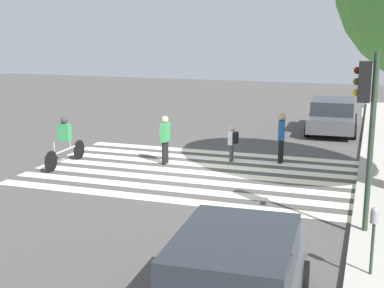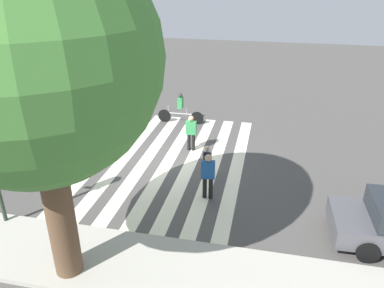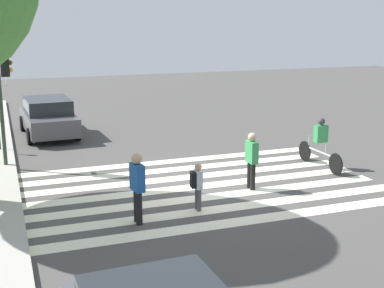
{
  "view_description": "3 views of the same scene",
  "coord_description": "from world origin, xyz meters",
  "px_view_note": "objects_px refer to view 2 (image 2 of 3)",
  "views": [
    {
      "loc": [
        15.51,
        5.25,
        4.46
      ],
      "look_at": [
        0.26,
        0.09,
        0.97
      ],
      "focal_mm": 50.0,
      "sensor_mm": 36.0,
      "label": 1
    },
    {
      "loc": [
        -3.96,
        13.51,
        7.33
      ],
      "look_at": [
        -1.07,
        0.27,
        0.99
      ],
      "focal_mm": 35.0,
      "sensor_mm": 36.0,
      "label": 2
    },
    {
      "loc": [
        -13.71,
        5.33,
        4.78
      ],
      "look_at": [
        -0.51,
        0.52,
        1.41
      ],
      "focal_mm": 50.0,
      "sensor_mm": 36.0,
      "label": 3
    }
  ],
  "objects_px": {
    "street_tree": "(32,59)",
    "pedestrian_child_with_backpack": "(207,158)",
    "pedestrian_adult_tall_backpack": "(191,131)",
    "cyclist_mid_street": "(180,107)",
    "pedestrian_adult_blue_shirt": "(208,174)"
  },
  "relations": [
    {
      "from": "street_tree",
      "to": "pedestrian_child_with_backpack",
      "type": "height_order",
      "value": "street_tree"
    },
    {
      "from": "street_tree",
      "to": "pedestrian_adult_tall_backpack",
      "type": "bearing_deg",
      "value": -100.73
    },
    {
      "from": "cyclist_mid_street",
      "to": "pedestrian_adult_blue_shirt",
      "type": "bearing_deg",
      "value": 110.84
    },
    {
      "from": "pedestrian_adult_blue_shirt",
      "to": "cyclist_mid_street",
      "type": "relative_size",
      "value": 0.7
    },
    {
      "from": "pedestrian_adult_tall_backpack",
      "to": "street_tree",
      "type": "bearing_deg",
      "value": 78.94
    },
    {
      "from": "street_tree",
      "to": "pedestrian_child_with_backpack",
      "type": "relative_size",
      "value": 6.85
    },
    {
      "from": "pedestrian_adult_blue_shirt",
      "to": "street_tree",
      "type": "bearing_deg",
      "value": -131.71
    },
    {
      "from": "pedestrian_adult_tall_backpack",
      "to": "cyclist_mid_street",
      "type": "relative_size",
      "value": 0.67
    },
    {
      "from": "street_tree",
      "to": "pedestrian_adult_blue_shirt",
      "type": "xyz_separation_m",
      "value": [
        -2.91,
        -4.36,
        -4.72
      ]
    },
    {
      "from": "pedestrian_adult_blue_shirt",
      "to": "pedestrian_child_with_backpack",
      "type": "distance_m",
      "value": 1.66
    },
    {
      "from": "street_tree",
      "to": "pedestrian_adult_blue_shirt",
      "type": "distance_m",
      "value": 7.06
    },
    {
      "from": "cyclist_mid_street",
      "to": "street_tree",
      "type": "bearing_deg",
      "value": 87.93
    },
    {
      "from": "pedestrian_adult_tall_backpack",
      "to": "cyclist_mid_street",
      "type": "height_order",
      "value": "pedestrian_adult_tall_backpack"
    },
    {
      "from": "street_tree",
      "to": "cyclist_mid_street",
      "type": "distance_m",
      "value": 12.07
    },
    {
      "from": "street_tree",
      "to": "cyclist_mid_street",
      "type": "relative_size",
      "value": 3.47
    }
  ]
}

